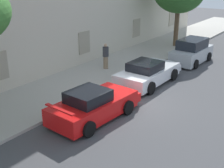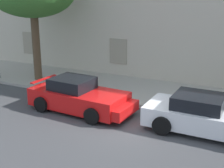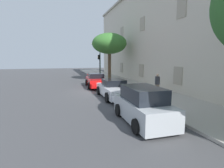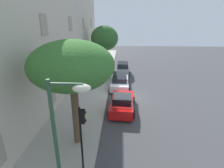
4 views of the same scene
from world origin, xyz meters
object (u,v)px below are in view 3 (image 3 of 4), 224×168
Objects in this scene: traffic_light at (99,62)px; street_lamp at (97,53)px; sportscar_red_lead at (97,81)px; sportscar_yellow_flank at (116,90)px; tree_midblock at (109,44)px; hatchback_parked at (143,106)px; pedestrian_admiring at (157,84)px.

street_lamp reaches higher than traffic_light.
sportscar_red_lead is 1.34× the size of traffic_light.
sportscar_red_lead is 0.97× the size of sportscar_yellow_flank.
sportscar_yellow_flank is at bearing -13.83° from tree_midblock.
traffic_light is (-12.27, 1.58, 1.92)m from sportscar_yellow_flank.
tree_midblock reaches higher than hatchback_parked.
sportscar_yellow_flank is 12.52m from traffic_light.
street_lamp reaches higher than pedestrian_admiring.
tree_midblock is (-15.36, 2.88, 4.14)m from hatchback_parked.
traffic_light is at bearing 172.66° from sportscar_yellow_flank.
hatchback_parked is at bearing -4.40° from sportscar_yellow_flank.
sportscar_yellow_flank is 1.38× the size of traffic_light.
pedestrian_admiring is at bearing 5.40° from tree_midblock.
tree_midblock is 4.16m from street_lamp.
tree_midblock is 3.40m from traffic_light.
tree_midblock is at bearing 21.81° from traffic_light.
sportscar_yellow_flank is 2.91× the size of pedestrian_admiring.
pedestrian_admiring is at bearing 8.46° from traffic_light.
hatchback_parked is at bearing -0.52° from sportscar_red_lead.
hatchback_parked is at bearing -37.72° from pedestrian_admiring.
traffic_light is (-2.23, -0.89, -2.40)m from tree_midblock.
hatchback_parked is 2.37× the size of pedestrian_admiring.
sportscar_red_lead is 0.76× the size of tree_midblock.
sportscar_red_lead is at bearing -15.34° from traffic_light.
traffic_light is at bearing -171.54° from pedestrian_admiring.
traffic_light is (-17.59, 1.99, 1.74)m from hatchback_parked.
hatchback_parked reaches higher than sportscar_yellow_flank.
sportscar_yellow_flank is at bearing -95.38° from pedestrian_admiring.
tree_midblock is at bearing 169.37° from hatchback_parked.
pedestrian_admiring is at bearing 33.44° from sportscar_red_lead.
traffic_light is 0.66× the size of street_lamp.
traffic_light reaches higher than sportscar_yellow_flank.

